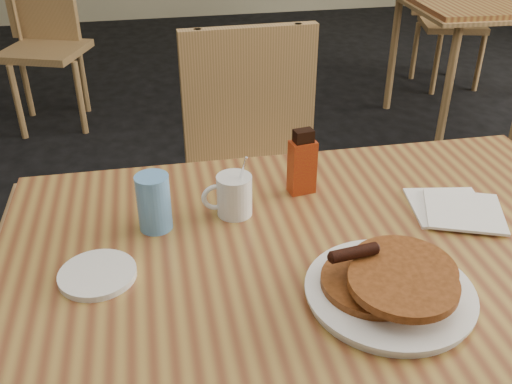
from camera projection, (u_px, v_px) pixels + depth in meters
main_table at (326, 269)px, 1.11m from camera, size 1.31×0.90×0.75m
chair_main_far at (256, 156)px, 1.83m from camera, size 0.44×0.44×0.96m
chair_neighbor_far at (448, 7)px, 3.86m from camera, size 0.49×0.50×0.87m
chair_wall_extra at (43, 28)px, 3.26m from camera, size 0.54×0.55×0.92m
pancake_plate at (391, 286)px, 0.97m from camera, size 0.29×0.29×0.08m
coffee_mug at (233, 195)px, 1.18m from camera, size 0.11×0.07×0.14m
syrup_bottle at (302, 164)px, 1.25m from camera, size 0.06×0.04×0.15m
napkin_stack at (456, 209)px, 1.21m from camera, size 0.21×0.22×0.01m
blue_tumbler at (154, 202)px, 1.13m from camera, size 0.08×0.08×0.12m
side_saucer at (98, 274)px, 1.02m from camera, size 0.16×0.16×0.01m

